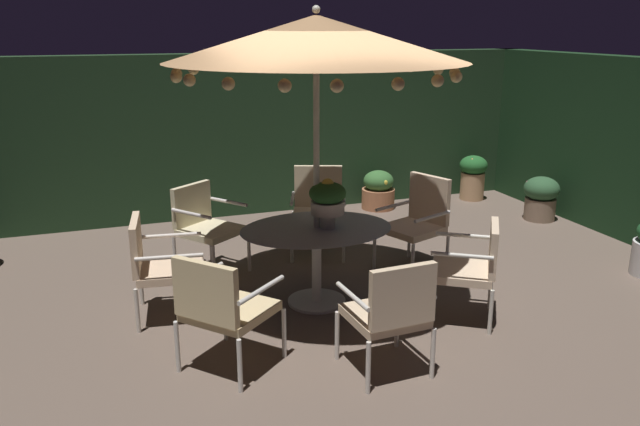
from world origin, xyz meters
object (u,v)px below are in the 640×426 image
(patio_chair_east, at_px, (222,305))
(potted_plant_front_corner, at_px, (473,176))
(centerpiece_planter, at_px, (328,199))
(patio_chair_southwest, at_px, (419,217))
(patio_chair_southeast, at_px, (391,309))
(patio_dining_table, at_px, (317,243))
(patio_chair_northeast, at_px, (159,261))
(patio_chair_north, at_px, (204,222))
(patio_chair_south, at_px, (473,264))
(patio_umbrella, at_px, (316,39))
(potted_plant_left_near, at_px, (378,190))
(patio_chair_west, at_px, (318,204))
(potted_plant_right_near, at_px, (541,197))

(patio_chair_east, distance_m, potted_plant_front_corner, 5.87)
(centerpiece_planter, relative_size, patio_chair_southwest, 0.46)
(patio_chair_southeast, bearing_deg, patio_chair_east, 157.40)
(patio_dining_table, bearing_deg, patio_chair_northeast, 172.20)
(patio_chair_north, xyz_separation_m, patio_chair_northeast, (-0.57, -0.95, -0.03))
(patio_chair_northeast, distance_m, patio_chair_south, 2.78)
(patio_chair_south, bearing_deg, patio_dining_table, 146.19)
(patio_chair_south, bearing_deg, patio_umbrella, 146.20)
(patio_chair_northeast, bearing_deg, patio_chair_east, -73.34)
(patio_dining_table, xyz_separation_m, patio_chair_southwest, (1.34, 0.51, -0.04))
(centerpiece_planter, bearing_deg, potted_plant_front_corner, 39.95)
(centerpiece_planter, height_order, patio_chair_southwest, centerpiece_planter)
(patio_dining_table, distance_m, patio_chair_southwest, 1.43)
(patio_chair_southwest, xyz_separation_m, potted_plant_left_near, (0.58, 2.27, -0.30))
(patio_dining_table, distance_m, patio_chair_west, 1.43)
(patio_umbrella, height_order, patio_chair_south, patio_umbrella)
(patio_umbrella, height_order, patio_chair_southeast, patio_umbrella)
(patio_chair_north, xyz_separation_m, patio_chair_southwest, (2.19, -0.63, 0.00))
(patio_chair_northeast, bearing_deg, patio_umbrella, -7.80)
(patio_chair_south, bearing_deg, patio_chair_southwest, 83.07)
(potted_plant_front_corner, bearing_deg, patio_chair_southwest, -133.19)
(patio_chair_south, bearing_deg, centerpiece_planter, 145.87)
(patio_chair_southeast, relative_size, patio_chair_southwest, 0.93)
(patio_chair_northeast, height_order, patio_chair_west, patio_chair_west)
(potted_plant_left_near, bearing_deg, patio_chair_east, -128.76)
(patio_chair_northeast, bearing_deg, potted_plant_right_near, 14.69)
(patio_chair_east, height_order, patio_chair_south, patio_chair_east)
(patio_chair_north, height_order, patio_chair_southeast, patio_chair_north)
(patio_chair_east, relative_size, patio_chair_south, 1.05)
(patio_chair_southwest, height_order, potted_plant_front_corner, patio_chair_southwest)
(patio_chair_northeast, bearing_deg, patio_chair_south, -20.75)
(potted_plant_right_near, bearing_deg, patio_chair_east, -152.72)
(centerpiece_planter, bearing_deg, patio_chair_northeast, 170.77)
(patio_chair_west, relative_size, potted_plant_right_near, 1.68)
(patio_chair_northeast, relative_size, patio_chair_southeast, 1.00)
(patio_chair_north, relative_size, patio_chair_south, 1.05)
(patio_chair_west, distance_m, potted_plant_front_corner, 3.31)
(patio_umbrella, distance_m, patio_chair_northeast, 2.38)
(patio_umbrella, relative_size, patio_chair_east, 2.88)
(potted_plant_right_near, bearing_deg, patio_chair_northeast, -165.31)
(centerpiece_planter, height_order, patio_chair_northeast, centerpiece_planter)
(patio_chair_north, xyz_separation_m, patio_chair_east, (-0.23, -2.08, -0.02))
(potted_plant_front_corner, height_order, potted_plant_left_near, potted_plant_front_corner)
(patio_chair_northeast, height_order, potted_plant_right_near, patio_chair_northeast)
(patio_chair_east, bearing_deg, patio_chair_west, 55.49)
(patio_dining_table, relative_size, patio_chair_west, 1.44)
(patio_chair_northeast, bearing_deg, potted_plant_left_near, 37.90)
(patio_chair_southwest, bearing_deg, patio_chair_south, -96.93)
(potted_plant_right_near, bearing_deg, patio_umbrella, -157.54)
(patio_umbrella, height_order, patio_chair_west, patio_umbrella)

